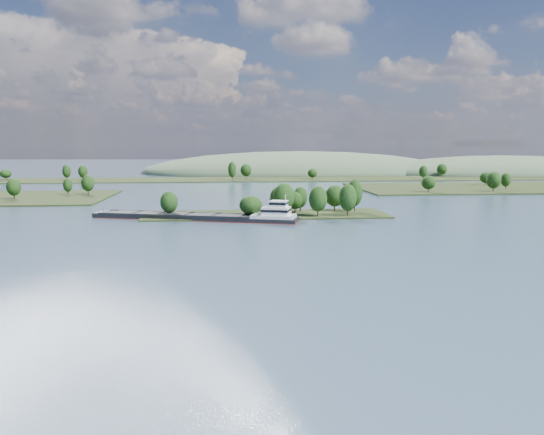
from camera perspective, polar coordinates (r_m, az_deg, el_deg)
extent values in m
plane|color=#3B4F67|center=(160.97, 1.10, -2.60)|extent=(1800.00, 1800.00, 0.00)
cube|color=black|center=(219.96, -0.64, 0.25)|extent=(100.00, 30.00, 1.20)
cylinder|color=black|center=(212.56, 4.95, 0.66)|extent=(0.50, 0.50, 3.99)
ellipsoid|color=black|center=(211.98, 4.97, 2.02)|extent=(7.45, 7.45, 10.27)
cylinder|color=black|center=(229.98, 0.87, 1.17)|extent=(0.50, 0.50, 3.47)
ellipsoid|color=black|center=(229.50, 0.87, 2.27)|extent=(8.81, 8.81, 8.91)
cylinder|color=black|center=(212.69, 1.28, 0.74)|extent=(0.50, 0.50, 4.36)
ellipsoid|color=black|center=(212.07, 1.29, 2.22)|extent=(8.62, 8.62, 11.20)
cylinder|color=black|center=(222.86, 2.48, 0.88)|extent=(0.50, 0.50, 2.93)
ellipsoid|color=black|center=(222.43, 2.49, 1.83)|extent=(6.40, 6.40, 7.53)
cylinder|color=black|center=(207.23, -2.30, 0.34)|extent=(0.50, 0.50, 2.91)
ellipsoid|color=black|center=(206.77, -2.31, 1.36)|extent=(8.96, 8.96, 7.49)
cylinder|color=black|center=(214.04, -10.99, 0.51)|extent=(0.50, 0.50, 3.35)
ellipsoid|color=black|center=(213.55, -11.02, 1.64)|extent=(6.98, 6.98, 8.62)
cylinder|color=black|center=(226.30, 3.05, 1.06)|extent=(0.50, 0.50, 3.53)
ellipsoid|color=black|center=(225.81, 3.06, 2.19)|extent=(6.23, 6.23, 9.08)
cylinder|color=black|center=(230.27, 8.87, 1.22)|extent=(0.50, 0.50, 4.55)
ellipsoid|color=black|center=(229.67, 8.90, 2.65)|extent=(6.73, 6.73, 11.69)
cylinder|color=black|center=(214.60, 8.12, 0.71)|extent=(0.50, 0.50, 4.22)
ellipsoid|color=black|center=(213.99, 8.15, 2.13)|extent=(7.20, 7.20, 10.85)
cylinder|color=black|center=(231.28, 6.76, 1.18)|extent=(0.50, 0.50, 3.65)
ellipsoid|color=black|center=(230.79, 6.78, 2.32)|extent=(8.47, 8.47, 9.38)
cylinder|color=black|center=(318.63, -19.17, 2.67)|extent=(0.50, 0.50, 3.61)
ellipsoid|color=black|center=(318.28, -19.20, 3.49)|extent=(7.16, 7.16, 9.29)
cylinder|color=black|center=(322.62, -21.09, 2.59)|extent=(0.50, 0.50, 3.06)
ellipsoid|color=black|center=(322.31, -21.12, 3.28)|extent=(5.07, 5.07, 7.87)
cylinder|color=black|center=(306.95, -25.99, 2.12)|extent=(0.50, 0.50, 3.53)
ellipsoid|color=black|center=(306.59, -26.04, 2.95)|extent=(7.09, 7.09, 9.09)
cylinder|color=black|center=(330.27, 16.46, 2.92)|extent=(0.50, 0.50, 3.18)
ellipsoid|color=black|center=(329.96, 16.49, 3.62)|extent=(8.34, 8.34, 8.17)
cylinder|color=black|center=(346.40, 22.70, 2.91)|extent=(0.50, 0.50, 3.94)
ellipsoid|color=black|center=(346.06, 22.74, 3.74)|extent=(8.55, 8.55, 10.14)
cylinder|color=black|center=(366.40, 23.81, 3.05)|extent=(0.50, 0.50, 3.42)
ellipsoid|color=black|center=(366.11, 23.85, 3.73)|extent=(6.16, 6.16, 8.79)
cylinder|color=black|center=(398.14, 21.99, 3.46)|extent=(0.50, 0.50, 2.98)
ellipsoid|color=black|center=(397.90, 22.02, 4.00)|extent=(8.45, 8.45, 7.67)
cube|color=black|center=(438.61, -2.99, 4.08)|extent=(900.00, 60.00, 1.20)
cylinder|color=black|center=(452.56, -21.20, 4.01)|extent=(0.50, 0.50, 4.07)
ellipsoid|color=black|center=(452.28, -21.23, 4.66)|extent=(6.38, 6.38, 10.47)
cylinder|color=black|center=(447.76, 15.94, 4.18)|extent=(0.50, 0.50, 3.74)
ellipsoid|color=black|center=(447.50, 15.96, 4.79)|extent=(6.87, 6.87, 9.62)
cylinder|color=black|center=(440.87, -2.81, 4.44)|extent=(0.50, 0.50, 4.02)
ellipsoid|color=black|center=(440.59, -2.81, 5.11)|extent=(9.24, 9.24, 10.33)
cylinder|color=black|center=(492.47, 17.78, 4.42)|extent=(0.50, 0.50, 3.74)
ellipsoid|color=black|center=(492.23, 17.81, 4.98)|extent=(8.90, 8.90, 9.62)
cylinder|color=black|center=(477.76, -26.70, 3.80)|extent=(0.50, 0.50, 2.76)
ellipsoid|color=black|center=(477.57, -26.73, 4.22)|extent=(8.69, 8.69, 7.10)
cylinder|color=black|center=(446.81, -19.65, 4.03)|extent=(0.50, 0.50, 3.89)
ellipsoid|color=black|center=(446.54, -19.68, 4.66)|extent=(7.20, 7.20, 9.99)
cylinder|color=black|center=(434.66, 4.37, 4.30)|extent=(0.50, 0.50, 2.86)
ellipsoid|color=black|center=(434.45, 4.37, 4.78)|extent=(7.91, 7.91, 7.35)
cylinder|color=black|center=(421.51, -4.30, 4.33)|extent=(0.50, 0.50, 4.93)
ellipsoid|color=black|center=(421.17, -4.31, 5.18)|extent=(6.50, 6.50, 12.67)
ellipsoid|color=#445B3E|center=(579.05, 23.44, 4.37)|extent=(260.00, 140.00, 36.00)
ellipsoid|color=#445B3E|center=(543.65, 2.93, 4.83)|extent=(320.00, 160.00, 44.00)
cube|color=black|center=(209.55, -8.21, -0.08)|extent=(79.86, 34.29, 2.22)
cube|color=maroon|center=(209.62, -8.21, -0.20)|extent=(80.11, 34.55, 0.25)
cube|color=black|center=(216.86, -9.75, 0.54)|extent=(59.62, 19.52, 0.81)
cube|color=black|center=(207.84, -10.78, 0.19)|extent=(59.62, 19.52, 0.81)
cube|color=black|center=(212.36, -10.25, 0.33)|extent=(60.36, 27.16, 0.30)
cube|color=black|center=(221.81, -15.54, 0.56)|extent=(11.17, 10.65, 0.35)
cube|color=black|center=(216.84, -12.96, 0.49)|extent=(11.17, 10.65, 0.35)
cube|color=black|center=(212.32, -10.25, 0.41)|extent=(11.17, 10.65, 0.35)
cube|color=black|center=(208.30, -7.44, 0.32)|extent=(11.17, 10.65, 0.35)
cube|color=black|center=(204.80, -4.52, 0.24)|extent=(11.17, 10.65, 0.35)
cube|color=black|center=(227.11, -17.89, 0.34)|extent=(5.66, 9.56, 2.02)
cylinder|color=black|center=(226.43, -17.69, 0.69)|extent=(0.30, 0.30, 2.22)
cube|color=white|center=(200.46, 0.17, 0.14)|extent=(18.32, 14.15, 1.21)
cube|color=white|center=(199.98, 0.45, 0.70)|extent=(12.07, 10.76, 3.02)
cube|color=black|center=(199.93, 0.45, 0.82)|extent=(12.32, 11.02, 0.91)
cube|color=white|center=(199.46, 0.73, 1.44)|extent=(7.61, 7.61, 2.22)
cube|color=black|center=(199.42, 0.73, 1.56)|extent=(7.86, 7.86, 0.81)
cube|color=white|center=(199.33, 0.74, 1.79)|extent=(8.12, 8.12, 0.20)
cylinder|color=white|center=(198.70, 1.45, 2.12)|extent=(0.25, 0.25, 2.62)
cylinder|color=black|center=(203.10, -0.20, 1.96)|extent=(0.63, 0.63, 1.21)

